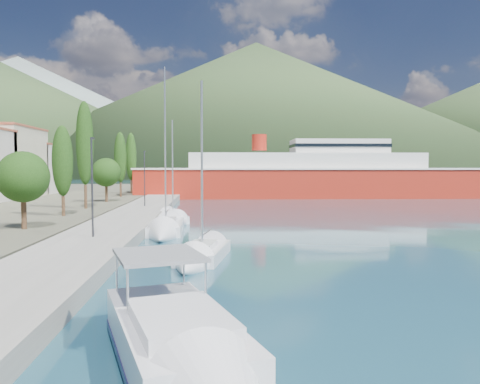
{
  "coord_description": "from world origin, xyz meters",
  "views": [
    {
      "loc": [
        -1.92,
        -14.99,
        5.02
      ],
      "look_at": [
        0.0,
        14.0,
        3.5
      ],
      "focal_mm": 35.0,
      "sensor_mm": 36.0,
      "label": 1
    }
  ],
  "objects": [
    {
      "name": "ground",
      "position": [
        0.0,
        120.0,
        0.0
      ],
      "size": [
        1400.0,
        1400.0,
        0.0
      ],
      "primitive_type": "plane",
      "color": "#1D4758"
    },
    {
      "name": "quay",
      "position": [
        -9.0,
        26.0,
        0.4
      ],
      "size": [
        5.0,
        88.0,
        0.8
      ],
      "primitive_type": "cube",
      "color": "gray",
      "rests_on": "ground"
    },
    {
      "name": "hills_far",
      "position": [
        138.59,
        618.73,
        77.39
      ],
      "size": [
        1480.0,
        900.0,
        180.0
      ],
      "color": "gray",
      "rests_on": "ground"
    },
    {
      "name": "hills_near",
      "position": [
        98.04,
        372.5,
        49.18
      ],
      "size": [
        1010.0,
        520.0,
        115.0
      ],
      "color": "#334926",
      "rests_on": "ground"
    },
    {
      "name": "tree_row",
      "position": [
        -14.89,
        32.37,
        5.75
      ],
      "size": [
        3.63,
        63.88,
        11.28
      ],
      "color": "#47301E",
      "rests_on": "land_strip"
    },
    {
      "name": "lamp_posts",
      "position": [
        -9.0,
        13.61,
        4.08
      ],
      "size": [
        0.15,
        47.49,
        6.06
      ],
      "color": "#2D2D33",
      "rests_on": "quay"
    },
    {
      "name": "motor_cruiser",
      "position": [
        -2.37,
        -4.84,
        0.55
      ],
      "size": [
        5.19,
        9.4,
        3.33
      ],
      "color": "black",
      "rests_on": "ground"
    },
    {
      "name": "sailboat_near",
      "position": [
        -2.59,
        8.9,
        0.29
      ],
      "size": [
        3.58,
        7.6,
        10.51
      ],
      "color": "silver",
      "rests_on": "ground"
    },
    {
      "name": "sailboat_mid",
      "position": [
        -5.23,
        19.29,
        0.33
      ],
      "size": [
        2.63,
        9.5,
        13.62
      ],
      "color": "silver",
      "rests_on": "ground"
    },
    {
      "name": "sailboat_far",
      "position": [
        -4.94,
        26.99,
        0.29
      ],
      "size": [
        3.83,
        7.3,
        10.24
      ],
      "color": "silver",
      "rests_on": "ground"
    },
    {
      "name": "ferry",
      "position": [
        14.53,
        63.56,
        3.4
      ],
      "size": [
        56.55,
        13.49,
        11.17
      ],
      "color": "#A92314",
      "rests_on": "ground"
    }
  ]
}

